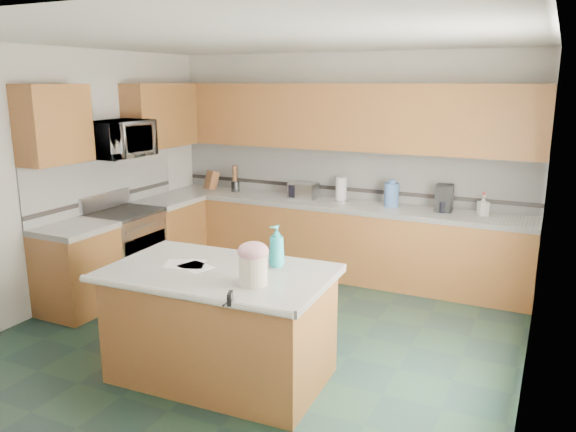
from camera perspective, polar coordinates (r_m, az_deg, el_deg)
The scene contains 52 objects.
floor at distance 5.42m, azimuth -3.11°, elevation -12.23°, with size 4.60×4.60×0.00m, color black.
ceiling at distance 4.89m, azimuth -3.53°, elevation 17.58°, with size 4.60×4.60×0.00m, color white.
wall_back at distance 7.07m, azimuth 5.89°, elevation 5.29°, with size 4.60×0.04×2.70m, color silver.
wall_front at distance 3.23m, azimuth -23.81°, elevation -5.70°, with size 4.60×0.04×2.70m, color silver.
wall_left at distance 6.42m, azimuth -21.76°, elevation 3.58°, with size 0.04×4.60×2.70m, color silver.
wall_right at distance 4.38m, azimuth 24.30°, elevation -0.91°, with size 0.04×4.60×2.70m, color silver.
back_base_cab at distance 6.97m, azimuth 4.81°, elevation -2.55°, with size 4.60×0.60×0.86m, color #482C12.
back_countertop at distance 6.86m, azimuth 4.88°, elevation 1.15°, with size 4.60×0.64×0.06m, color white.
back_upper_cab at distance 6.84m, azimuth 5.47°, elevation 10.00°, with size 4.60×0.33×0.78m, color #482C12.
back_backsplash at distance 7.06m, azimuth 5.78°, elevation 4.33°, with size 4.60×0.02×0.63m, color silver.
back_accent_band at distance 7.09m, azimuth 5.73°, elevation 2.77°, with size 4.60×0.01×0.05m, color black.
left_base_cab_rear at distance 7.33m, azimuth -12.03°, elevation -2.00°, with size 0.60×0.82×0.86m, color #482C12.
left_counter_rear at distance 7.22m, azimuth -12.21°, elevation 1.52°, with size 0.64×0.82×0.06m, color white.
left_base_cab_front at distance 6.25m, azimuth -20.63°, elevation -5.30°, with size 0.60×0.72×0.86m, color #482C12.
left_counter_front at distance 6.12m, azimuth -20.99°, elevation -1.21°, with size 0.64×0.72×0.06m, color white.
left_backsplash at distance 6.80m, azimuth -18.10°, elevation 3.38°, with size 0.02×2.30×0.63m, color silver.
left_accent_band at distance 6.83m, azimuth -17.95°, elevation 1.77°, with size 0.01×2.30×0.05m, color black.
left_upper_cab_rear at distance 7.27m, azimuth -12.82°, elevation 9.93°, with size 0.33×1.09×0.78m, color #482C12.
left_upper_cab_front at distance 6.06m, azimuth -22.71°, elevation 8.59°, with size 0.33×0.72×0.78m, color #482C12.
range_body at distance 6.75m, azimuth -16.13°, elevation -3.50°, with size 0.60×0.76×0.88m, color #B7B7BC.
range_oven_door at distance 6.57m, azimuth -14.21°, elevation -4.19°, with size 0.02×0.68×0.55m, color black.
range_cooktop at distance 6.63m, azimuth -16.38°, elevation 0.31°, with size 0.62×0.78×0.04m, color black.
range_handle at distance 6.45m, azimuth -14.20°, elevation -1.01°, with size 0.02×0.02×0.66m, color #B7B7BC.
range_backguard at distance 6.78m, azimuth -18.09°, elevation 1.51°, with size 0.06×0.76×0.18m, color #B7B7BC.
microwave at distance 6.50m, azimuth -16.87°, elevation 7.47°, with size 0.73×0.50×0.41m, color #B7B7BC.
island_base at distance 4.62m, azimuth -6.83°, elevation -11.16°, with size 1.65×0.94×0.86m, color #482C12.
island_top at distance 4.45m, azimuth -7.00°, elevation -5.76°, with size 1.75×1.04×0.06m, color white.
island_bullnose at distance 4.05m, azimuth -11.01°, elevation -7.89°, with size 0.06×0.06×1.75m, color white.
treat_jar at distance 4.06m, azimuth -3.54°, elevation -5.51°, with size 0.21×0.21×0.22m, color #F1E2CA.
treat_jar_lid at distance 4.02m, azimuth -3.57°, elevation -3.60°, with size 0.23×0.23×0.14m, color pink.
treat_jar_knob at distance 4.01m, azimuth -3.58°, elevation -2.94°, with size 0.03×0.03×0.07m, color tan.
treat_jar_knob_end_l at distance 4.02m, azimuth -4.04°, elevation -2.88°, with size 0.04×0.04×0.04m, color tan.
treat_jar_knob_end_r at distance 3.99m, azimuth -3.11°, elevation -3.01°, with size 0.04×0.04×0.04m, color tan.
soap_bottle_island at distance 4.43m, azimuth -1.16°, elevation -3.05°, with size 0.13×0.13×0.33m, color teal.
paper_sheet_a at distance 4.60m, azimuth -10.45°, elevation -4.82°, with size 0.32×0.24×0.00m, color white.
paper_sheet_b at distance 4.52m, azimuth -9.36°, elevation -5.11°, with size 0.27×0.20×0.00m, color white.
clamp_body at distance 3.83m, azimuth -5.90°, elevation -8.31°, with size 0.03×0.09×0.08m, color black.
clamp_handle at distance 3.79m, azimuth -6.34°, elevation -8.87°, with size 0.02×0.02×0.07m, color black.
knife_block at distance 7.70m, azimuth -7.78°, elevation 3.61°, with size 0.14×0.11×0.25m, color #472814.
utensil_crock at distance 7.54m, azimuth -5.38°, elevation 3.05°, with size 0.11×0.11×0.14m, color black.
utensil_bundle at distance 7.51m, azimuth -5.41°, elevation 4.35°, with size 0.07×0.07×0.21m, color #472814.
toaster_oven at distance 7.05m, azimuth 1.57°, elevation 2.60°, with size 0.34×0.23×0.20m, color #B7B7BC.
toaster_oven_door at distance 6.95m, azimuth 1.20°, elevation 2.45°, with size 0.30×0.01×0.16m, color black.
paper_towel at distance 6.90m, azimuth 5.42°, elevation 2.73°, with size 0.13×0.13×0.30m, color white.
paper_towel_base at distance 6.93m, azimuth 5.40°, elevation 1.59°, with size 0.20×0.20×0.01m, color #B7B7BC.
water_jug at distance 6.67m, azimuth 10.47°, elevation 2.12°, with size 0.17×0.17×0.28m, color #476FAD.
water_jug_neck at distance 6.65m, azimuth 10.53°, elevation 3.47°, with size 0.08×0.08×0.04m, color #476FAD.
coffee_maker at distance 6.56m, azimuth 15.59°, elevation 1.78°, with size 0.18×0.20×0.31m, color black.
coffee_carafe at distance 6.54m, azimuth 15.47°, elevation 0.93°, with size 0.13×0.13×0.13m, color black.
soap_bottle_back at distance 6.48m, azimuth 19.21°, elevation 1.03°, with size 0.10×0.11×0.23m, color white.
soap_back_cap at distance 6.46m, azimuth 19.30°, elevation 2.16°, with size 0.02×0.02×0.03m, color red.
window_light_proxy at distance 4.15m, azimuth 23.98°, elevation 0.52°, with size 0.02×1.40×1.10m, color white.
Camera 1 is at (2.38, -4.26, 2.35)m, focal length 35.00 mm.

